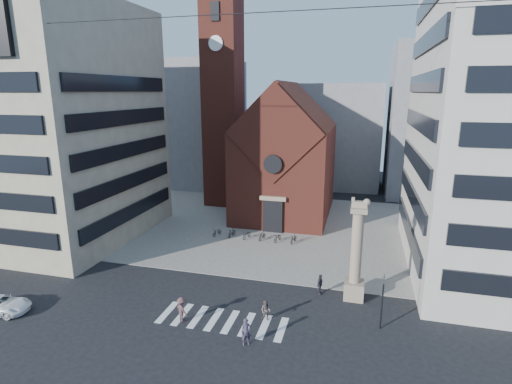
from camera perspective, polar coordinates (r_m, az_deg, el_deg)
ground at (r=34.23m, az=-4.01°, el=-15.13°), size 120.00×120.00×0.00m
piazza at (r=51.01m, az=2.92°, el=-4.95°), size 46.00×30.00×0.05m
zebra_crossing at (r=31.64m, az=-4.86°, el=-17.81°), size 10.20×3.20×0.01m
church at (r=54.81m, az=4.35°, el=4.97°), size 12.00×16.65×18.00m
campanile at (r=59.58m, az=-4.71°, el=13.19°), size 5.50×5.50×31.20m
building_left at (r=51.17m, az=-26.93°, el=8.49°), size 18.00×20.00×26.00m
bg_block_left at (r=74.65m, az=-8.86°, el=9.63°), size 16.00×14.00×22.00m
bg_block_mid at (r=73.67m, az=11.92°, el=7.87°), size 14.00×12.00×18.00m
bg_block_right at (r=71.35m, az=24.99°, el=9.09°), size 16.00×14.00×24.00m
lion_column at (r=33.88m, az=14.08°, el=-9.35°), size 1.63×1.60×8.68m
traffic_light at (r=30.84m, az=17.60°, el=-14.48°), size 0.13×0.16×4.30m
pedestrian_0 at (r=28.58m, az=-1.41°, el=-19.34°), size 0.84×0.76×1.92m
pedestrian_1 at (r=31.21m, az=1.41°, el=-16.57°), size 0.87×0.74×1.57m
pedestrian_2 at (r=35.07m, az=9.13°, el=-12.88°), size 0.71×1.12×1.77m
pedestrian_3 at (r=31.47m, az=-10.53°, el=-16.16°), size 1.44×1.28×1.94m
scooter_0 at (r=47.92m, az=-5.58°, el=-5.68°), size 1.00×1.82×0.91m
scooter_1 at (r=47.32m, az=-3.48°, el=-5.83°), size 0.86×1.74×1.01m
scooter_2 at (r=46.81m, az=-1.32°, el=-6.10°), size 1.00×1.82×0.91m
scooter_3 at (r=46.34m, az=0.88°, el=-6.25°), size 0.86×1.74×1.01m
scooter_4 at (r=45.98m, az=3.12°, el=-6.50°), size 1.00×1.82×0.91m
scooter_5 at (r=45.65m, az=5.40°, el=-6.64°), size 0.86×1.74×1.01m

